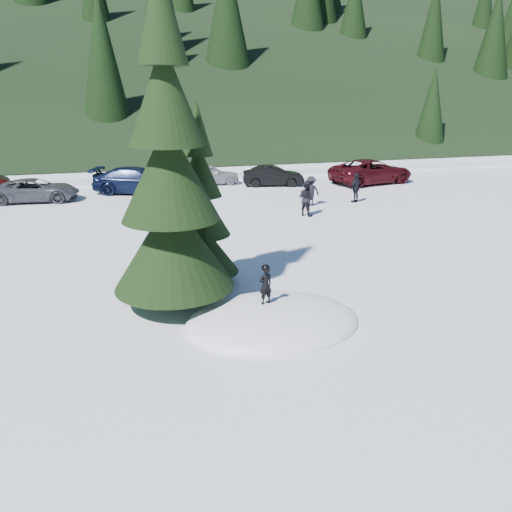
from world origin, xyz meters
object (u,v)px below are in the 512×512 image
object	(u,v)px
car_2	(36,190)
car_5	(273,176)
adult_2	(311,191)
adult_0	(306,198)
car_4	(209,175)
child_skier	(266,285)
car_3	(138,180)
car_6	(371,171)
adult_1	(356,188)
spruce_short	(200,216)
spruce_tall	(170,185)

from	to	relation	value
car_2	car_5	xyz separation A→B (m)	(13.67, 0.97, 0.01)
adult_2	car_2	xyz separation A→B (m)	(-13.69, 5.11, -0.15)
adult_0	car_4	bearing A→B (deg)	-19.37
child_skier	car_3	distance (m)	18.48
car_2	car_6	distance (m)	20.01
child_skier	car_6	bearing A→B (deg)	-139.12
adult_1	car_3	distance (m)	12.36
adult_2	car_6	bearing A→B (deg)	-146.43
child_skier	car_4	bearing A→B (deg)	-110.71
spruce_short	child_skier	world-z (taller)	spruce_short
adult_1	adult_2	world-z (taller)	adult_1
child_skier	car_4	size ratio (longest dim) A/B	0.26
car_4	car_5	size ratio (longest dim) A/B	0.99
spruce_short	adult_2	world-z (taller)	spruce_short
spruce_tall	adult_1	bearing A→B (deg)	44.78
car_2	car_3	bearing A→B (deg)	-76.15
adult_1	car_3	bearing A→B (deg)	-55.38
spruce_tall	car_3	distance (m)	16.94
spruce_tall	adult_2	distance (m)	13.94
spruce_short	adult_0	bearing A→B (deg)	49.53
adult_2	car_4	bearing A→B (deg)	-69.40
spruce_short	spruce_tall	bearing A→B (deg)	-125.54
spruce_tall	car_4	world-z (taller)	spruce_tall
child_skier	adult_1	xyz separation A→B (m)	(8.96, 12.56, -0.19)
car_4	car_6	bearing A→B (deg)	-104.78
spruce_short	car_6	distance (m)	20.07
car_4	car_6	world-z (taller)	car_6
child_skier	adult_0	bearing A→B (deg)	-130.25
spruce_tall	child_skier	xyz separation A→B (m)	(2.05, -1.63, -2.36)
adult_0	car_5	distance (m)	8.13
child_skier	car_4	world-z (taller)	child_skier
car_2	car_6	bearing A→B (deg)	-84.49
car_2	car_4	xyz separation A→B (m)	(9.91, 2.52, 0.03)
child_skier	spruce_short	bearing A→B (deg)	-84.26
spruce_tall	car_6	distance (m)	21.88
spruce_short	car_3	size ratio (longest dim) A/B	1.04
child_skier	adult_2	bearing A→B (deg)	-130.44
spruce_tall	adult_1	xyz separation A→B (m)	(11.02, 10.93, -2.55)
spruce_tall	child_skier	world-z (taller)	spruce_tall
car_6	spruce_tall	bearing A→B (deg)	126.23
spruce_short	car_2	world-z (taller)	spruce_short
car_3	car_4	world-z (taller)	car_3
spruce_short	adult_0	xyz separation A→B (m)	(6.35, 7.44, -1.28)
child_skier	adult_0	world-z (taller)	adult_0
car_5	car_6	size ratio (longest dim) A/B	0.68
car_3	car_5	distance (m)	8.27
spruce_tall	child_skier	bearing A→B (deg)	-38.44
child_skier	car_4	distance (m)	20.25
adult_2	car_2	bearing A→B (deg)	-26.22
adult_0	car_4	distance (m)	9.99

